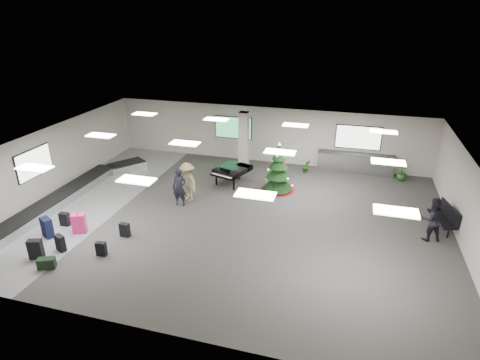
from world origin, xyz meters
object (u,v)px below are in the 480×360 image
(traveler_a, at_px, (179,188))
(potted_plant_right, at_px, (402,172))
(baggage_carousel, at_px, (74,192))
(service_counter, at_px, (355,163))
(pink_suitcase, at_px, (79,224))
(grand_piano, at_px, (231,170))
(bench, at_px, (446,216))
(traveler_b, at_px, (188,182))
(traveler_bench, at_px, (432,219))
(potted_plant_left, at_px, (306,166))
(christmas_tree, at_px, (278,174))

(traveler_a, height_order, potted_plant_right, traveler_a)
(baggage_carousel, bearing_deg, service_counter, 27.67)
(pink_suitcase, xyz_separation_m, traveler_a, (2.88, 3.36, 0.47))
(grand_piano, xyz_separation_m, bench, (9.64, -2.07, -0.13))
(grand_piano, bearing_deg, pink_suitcase, -106.75)
(traveler_b, relative_size, traveler_bench, 1.04)
(traveler_bench, bearing_deg, grand_piano, -35.51)
(baggage_carousel, relative_size, potted_plant_left, 13.38)
(grand_piano, bearing_deg, bench, 6.04)
(service_counter, height_order, potted_plant_right, service_counter)
(bench, distance_m, potted_plant_right, 5.05)
(traveler_bench, distance_m, potted_plant_left, 7.82)
(grand_piano, bearing_deg, christmas_tree, 14.30)
(christmas_tree, xyz_separation_m, bench, (7.21, -1.90, -0.26))
(traveler_b, bearing_deg, bench, 34.25)
(traveler_b, relative_size, potted_plant_left, 2.55)
(service_counter, distance_m, traveler_a, 9.82)
(baggage_carousel, relative_size, potted_plant_right, 10.98)
(grand_piano, xyz_separation_m, potted_plant_left, (3.48, 2.52, -0.36))
(baggage_carousel, bearing_deg, pink_suitcase, -50.25)
(pink_suitcase, distance_m, traveler_b, 5.00)
(grand_piano, distance_m, bench, 9.86)
(pink_suitcase, bearing_deg, traveler_bench, -7.89)
(traveler_bench, relative_size, potted_plant_left, 2.46)
(traveler_a, bearing_deg, traveler_bench, -6.31)
(service_counter, bearing_deg, traveler_b, -142.61)
(baggage_carousel, relative_size, traveler_a, 5.53)
(pink_suitcase, height_order, grand_piano, grand_piano)
(baggage_carousel, xyz_separation_m, traveler_a, (5.28, 0.47, 0.66))
(traveler_a, distance_m, potted_plant_right, 11.51)
(christmas_tree, bearing_deg, service_counter, 43.80)
(service_counter, xyz_separation_m, pink_suitcase, (-10.44, -9.62, -0.14))
(potted_plant_right, bearing_deg, service_counter, 168.92)
(potted_plant_right, bearing_deg, grand_piano, -161.40)
(baggage_carousel, distance_m, pink_suitcase, 3.76)
(baggage_carousel, distance_m, traveler_b, 5.57)
(service_counter, bearing_deg, pink_suitcase, -137.36)
(christmas_tree, height_order, potted_plant_right, christmas_tree)
(traveler_b, bearing_deg, baggage_carousel, -136.27)
(traveler_bench, bearing_deg, service_counter, -82.03)
(christmas_tree, distance_m, potted_plant_right, 6.68)
(grand_piano, distance_m, potted_plant_right, 8.86)
(baggage_carousel, height_order, pink_suitcase, pink_suitcase)
(bench, distance_m, traveler_b, 11.04)
(service_counter, bearing_deg, potted_plant_left, -163.26)
(baggage_carousel, height_order, bench, bench)
(traveler_a, xyz_separation_m, traveler_bench, (10.47, -0.08, 0.01))
(bench, distance_m, traveler_a, 11.22)
(pink_suitcase, xyz_separation_m, grand_piano, (4.41, 6.33, 0.32))
(service_counter, xyz_separation_m, bench, (3.61, -5.35, 0.05))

